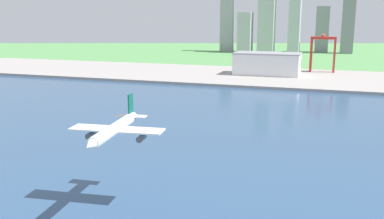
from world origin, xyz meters
TOP-DOWN VIEW (x-y plane):
  - ground_plane at (0.00, 300.00)m, footprint 2400.00×2400.00m
  - water_bay at (0.00, 240.00)m, footprint 840.00×360.00m
  - industrial_pier at (0.00, 490.00)m, footprint 840.00×140.00m
  - airplane_landing at (-28.53, 172.01)m, footprint 31.73×38.56m
  - port_crane_red at (23.79, 538.06)m, footprint 26.62×44.01m
  - warehouse_main at (-29.44, 498.54)m, footprint 67.37×34.76m
  - distant_skyline at (-51.41, 811.16)m, footprint 223.48×74.07m

SIDE VIEW (x-z plane):
  - ground_plane at x=0.00m, z-range 0.00..0.00m
  - water_bay at x=0.00m, z-range 0.00..0.15m
  - industrial_pier at x=0.00m, z-range 0.00..2.50m
  - warehouse_main at x=-29.44m, z-range 2.52..25.16m
  - airplane_landing at x=-28.53m, z-range 19.94..32.50m
  - port_crane_red at x=23.79m, z-range 11.71..52.35m
  - distant_skyline at x=-51.41m, z-range -16.65..135.87m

